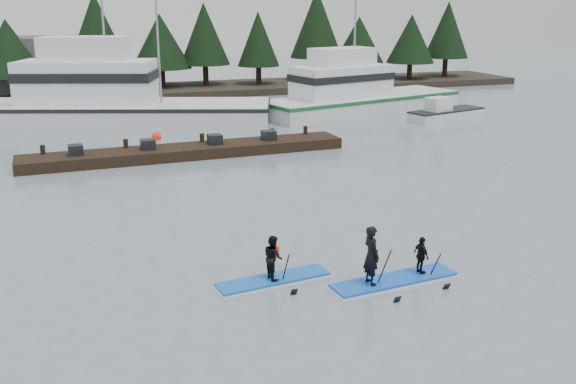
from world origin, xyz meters
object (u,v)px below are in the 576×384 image
object	(u,v)px
paddleboard_duo	(390,266)
floating_dock	(187,151)
fishing_boat_large	(116,111)
paddleboard_solo	(273,267)
fishing_boat_medium	(356,103)

from	to	relation	value
paddleboard_duo	floating_dock	bearing A→B (deg)	92.42
fishing_boat_large	floating_dock	size ratio (longest dim) A/B	1.18
floating_dock	paddleboard_solo	xyz separation A→B (m)	(-0.63, -16.38, 0.17)
paddleboard_solo	fishing_boat_medium	bearing A→B (deg)	53.50
paddleboard_duo	paddleboard_solo	bearing A→B (deg)	153.17
floating_dock	paddleboard_duo	world-z (taller)	paddleboard_duo
paddleboard_duo	fishing_boat_medium	bearing A→B (deg)	61.16
fishing_boat_medium	paddleboard_solo	size ratio (longest dim) A/B	4.79
fishing_boat_large	fishing_boat_medium	distance (m)	17.01
paddleboard_solo	fishing_boat_large	bearing A→B (deg)	87.30
fishing_boat_medium	paddleboard_solo	bearing A→B (deg)	-134.28
fishing_boat_large	fishing_boat_medium	xyz separation A→B (m)	(16.98, -1.11, -0.15)
fishing_boat_medium	paddleboard_duo	xyz separation A→B (m)	(-11.85, -27.54, -0.12)
fishing_boat_large	floating_dock	world-z (taller)	fishing_boat_large
paddleboard_solo	paddleboard_duo	xyz separation A→B (m)	(3.09, -1.20, 0.09)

